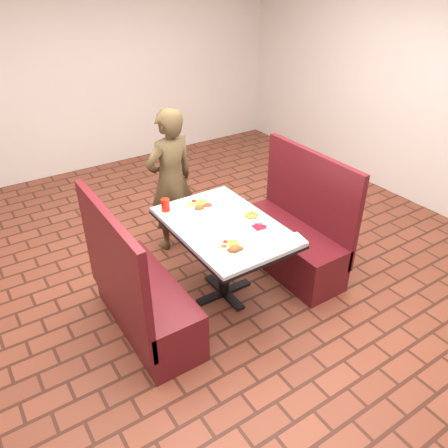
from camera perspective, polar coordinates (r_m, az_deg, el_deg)
The scene contains 15 objects.
room at distance 3.20m, azimuth 0.00°, elevation 18.09°, with size 7.00×7.04×2.82m.
dining_table at distance 3.70m, azimuth 0.00°, elevation -1.27°, with size 0.81×1.21×0.75m.
booth_bench_left at distance 3.60m, azimuth -10.82°, elevation -9.39°, with size 0.47×1.20×1.17m.
booth_bench_right at distance 4.29m, azimuth 8.94°, elevation -1.77°, with size 0.47×1.20×1.17m.
diner_person at distance 4.42m, azimuth -6.97°, elevation 5.58°, with size 0.54×0.36×1.49m, color brown.
near_dinner_plate at distance 3.33m, azimuth 1.00°, elevation -2.84°, with size 0.25×0.25×0.08m.
far_dinner_plate at distance 3.90m, azimuth -3.21°, elevation 2.61°, with size 0.28×0.28×0.07m.
plantain_plate at distance 3.75m, azimuth 3.62°, elevation 1.08°, with size 0.19×0.19×0.03m.
maroon_napkin at distance 3.62m, azimuth 4.60°, elevation -0.37°, with size 0.10×0.10×0.00m, color maroon.
spoon_utensil at distance 3.65m, azimuth 4.64°, elevation -0.00°, with size 0.01×0.14×0.00m, color silver.
red_tumbler at distance 3.85m, azimuth -7.66°, elevation 2.49°, with size 0.07×0.07×0.11m, color red.
paper_napkin at distance 3.46m, azimuth 8.73°, elevation -2.18°, with size 0.22×0.17×0.01m, color white.
knife_utensil at distance 3.33m, azimuth 1.91°, elevation -3.19°, with size 0.01×0.18×0.00m, color silver.
fork_utensil at distance 3.34m, azimuth 1.38°, elevation -2.99°, with size 0.01×0.16×0.00m, color silver.
lettuce_shreds at distance 3.71m, azimuth 0.01°, elevation 0.59°, with size 0.28×0.32×0.00m, color #78AF46, non-canonical shape.
Camera 1 is at (-1.72, -2.61, 2.64)m, focal length 35.00 mm.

